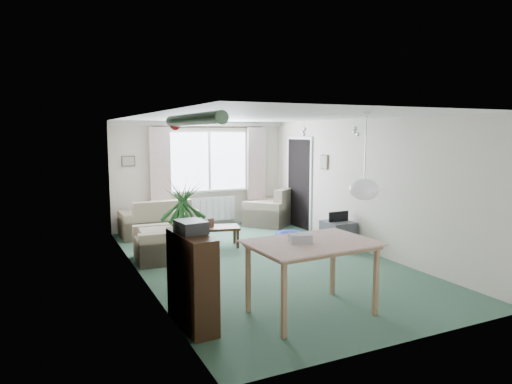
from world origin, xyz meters
name	(u,v)px	position (x,y,z in m)	size (l,w,h in m)	color
ground	(264,262)	(0.00, 0.00, 0.00)	(6.50, 6.50, 0.00)	#325441
window	(209,161)	(0.20, 3.23, 1.50)	(1.80, 0.03, 1.30)	white
curtain_rod	(210,127)	(0.20, 3.15, 2.27)	(2.60, 0.03, 0.03)	black
curtain_left	(160,174)	(-0.95, 3.13, 1.27)	(0.45, 0.08, 2.00)	beige
curtain_right	(256,170)	(1.35, 3.13, 1.27)	(0.45, 0.08, 2.00)	beige
radiator	(210,209)	(0.20, 3.19, 0.40)	(1.20, 0.10, 0.55)	white
doorway	(299,184)	(1.99, 2.20, 1.00)	(0.03, 0.95, 2.00)	black
pendant_lamp	(364,189)	(0.20, -2.30, 1.48)	(0.36, 0.36, 0.36)	white
tinsel_garland	(192,120)	(-1.92, -2.30, 2.28)	(1.60, 1.60, 0.12)	#196626
bauble_cluster_a	(304,129)	(1.30, 0.90, 2.22)	(0.20, 0.20, 0.20)	silver
bauble_cluster_b	(356,128)	(1.60, -0.30, 2.22)	(0.20, 0.20, 0.20)	silver
wall_picture_back	(128,161)	(-1.60, 3.23, 1.55)	(0.28, 0.03, 0.22)	brown
wall_picture_right	(324,162)	(1.98, 1.20, 1.55)	(0.03, 0.24, 0.30)	brown
sofa	(159,217)	(-1.10, 2.75, 0.39)	(1.55, 0.82, 0.77)	#BCA68E
armchair_corner	(269,207)	(1.48, 2.73, 0.43)	(0.96, 0.91, 0.86)	beige
armchair_left	(162,237)	(-1.50, 0.86, 0.40)	(0.90, 0.86, 0.81)	beige
coffee_table	(216,237)	(-0.35, 1.33, 0.19)	(0.86, 0.48, 0.39)	black
photo_frame	(211,223)	(-0.44, 1.36, 0.47)	(0.12, 0.02, 0.16)	#54332B
bookshelf	(192,281)	(-1.84, -1.92, 0.53)	(0.29, 0.86, 1.06)	black
hifi_box	(191,227)	(-1.83, -1.88, 1.13)	(0.28, 0.35, 0.14)	#2F3034
houseplant	(184,235)	(-1.58, -0.73, 0.76)	(0.65, 0.65, 1.53)	#1F5A2B
dining_table	(311,279)	(-0.45, -2.18, 0.43)	(1.37, 0.92, 0.86)	tan
gift_box	(300,239)	(-0.59, -2.15, 0.92)	(0.25, 0.18, 0.12)	#B7B8C2
tv_cube	(338,234)	(1.70, 0.28, 0.25)	(0.50, 0.55, 0.50)	#3E3F43
pet_bed	(290,236)	(1.24, 1.31, 0.06)	(0.58, 0.58, 0.12)	navy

